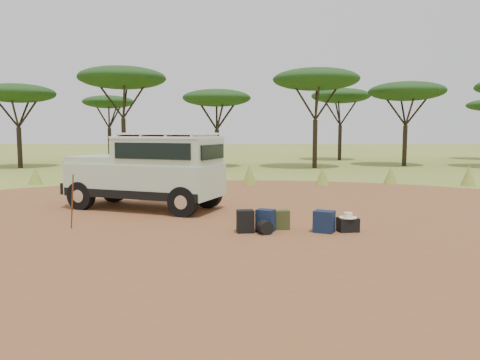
{
  "coord_description": "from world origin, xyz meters",
  "views": [
    {
      "loc": [
        -0.04,
        -10.76,
        2.25
      ],
      "look_at": [
        -0.25,
        1.13,
        1.0
      ],
      "focal_mm": 35.0,
      "sensor_mm": 36.0,
      "label": 1
    }
  ],
  "objects_px": {
    "backpack_olive": "(282,220)",
    "hard_case": "(348,225)",
    "safari_vehicle": "(149,173)",
    "backpack_navy": "(266,221)",
    "duffel_navy": "(324,222)",
    "walking_staff": "(72,202)",
    "backpack_black": "(245,221)"
  },
  "relations": [
    {
      "from": "walking_staff",
      "to": "backpack_olive",
      "type": "xyz_separation_m",
      "value": [
        4.77,
        0.15,
        -0.42
      ]
    },
    {
      "from": "safari_vehicle",
      "to": "walking_staff",
      "type": "relative_size",
      "value": 3.59
    },
    {
      "from": "backpack_olive",
      "to": "safari_vehicle",
      "type": "bearing_deg",
      "value": 133.33
    },
    {
      "from": "hard_case",
      "to": "safari_vehicle",
      "type": "bearing_deg",
      "value": 140.67
    },
    {
      "from": "walking_staff",
      "to": "duffel_navy",
      "type": "height_order",
      "value": "walking_staff"
    },
    {
      "from": "backpack_navy",
      "to": "duffel_navy",
      "type": "relative_size",
      "value": 1.04
    },
    {
      "from": "backpack_black",
      "to": "duffel_navy",
      "type": "relative_size",
      "value": 1.04
    },
    {
      "from": "duffel_navy",
      "to": "walking_staff",
      "type": "bearing_deg",
      "value": -157.49
    },
    {
      "from": "safari_vehicle",
      "to": "backpack_navy",
      "type": "height_order",
      "value": "safari_vehicle"
    },
    {
      "from": "backpack_navy",
      "to": "backpack_olive",
      "type": "distance_m",
      "value": 0.46
    },
    {
      "from": "duffel_navy",
      "to": "hard_case",
      "type": "distance_m",
      "value": 0.56
    },
    {
      "from": "safari_vehicle",
      "to": "backpack_olive",
      "type": "xyz_separation_m",
      "value": [
        3.62,
        -2.75,
        -0.84
      ]
    },
    {
      "from": "safari_vehicle",
      "to": "backpack_black",
      "type": "xyz_separation_m",
      "value": [
        2.79,
        -3.11,
        -0.81
      ]
    },
    {
      "from": "backpack_navy",
      "to": "hard_case",
      "type": "bearing_deg",
      "value": 25.38
    },
    {
      "from": "safari_vehicle",
      "to": "backpack_navy",
      "type": "distance_m",
      "value": 4.5
    },
    {
      "from": "backpack_olive",
      "to": "hard_case",
      "type": "xyz_separation_m",
      "value": [
        1.46,
        -0.22,
        -0.06
      ]
    },
    {
      "from": "backpack_black",
      "to": "backpack_navy",
      "type": "height_order",
      "value": "same"
    },
    {
      "from": "backpack_black",
      "to": "hard_case",
      "type": "distance_m",
      "value": 2.3
    },
    {
      "from": "safari_vehicle",
      "to": "hard_case",
      "type": "xyz_separation_m",
      "value": [
        5.08,
        -2.98,
        -0.9
      ]
    },
    {
      "from": "safari_vehicle",
      "to": "backpack_navy",
      "type": "bearing_deg",
      "value": -23.21
    },
    {
      "from": "hard_case",
      "to": "walking_staff",
      "type": "bearing_deg",
      "value": 170.39
    },
    {
      "from": "backpack_black",
      "to": "backpack_navy",
      "type": "distance_m",
      "value": 0.46
    },
    {
      "from": "safari_vehicle",
      "to": "hard_case",
      "type": "height_order",
      "value": "safari_vehicle"
    },
    {
      "from": "backpack_black",
      "to": "backpack_navy",
      "type": "relative_size",
      "value": 1.0
    },
    {
      "from": "safari_vehicle",
      "to": "duffel_navy",
      "type": "xyz_separation_m",
      "value": [
        4.53,
        -3.07,
        -0.82
      ]
    },
    {
      "from": "backpack_navy",
      "to": "backpack_olive",
      "type": "relative_size",
      "value": 1.14
    },
    {
      "from": "backpack_olive",
      "to": "hard_case",
      "type": "distance_m",
      "value": 1.48
    },
    {
      "from": "safari_vehicle",
      "to": "backpack_black",
      "type": "relative_size",
      "value": 9.46
    },
    {
      "from": "backpack_navy",
      "to": "walking_staff",
      "type": "bearing_deg",
      "value": -157.16
    },
    {
      "from": "hard_case",
      "to": "backpack_black",
      "type": "bearing_deg",
      "value": 174.43
    },
    {
      "from": "backpack_olive",
      "to": "hard_case",
      "type": "height_order",
      "value": "backpack_olive"
    },
    {
      "from": "backpack_olive",
      "to": "walking_staff",
      "type": "bearing_deg",
      "value": 172.42
    }
  ]
}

